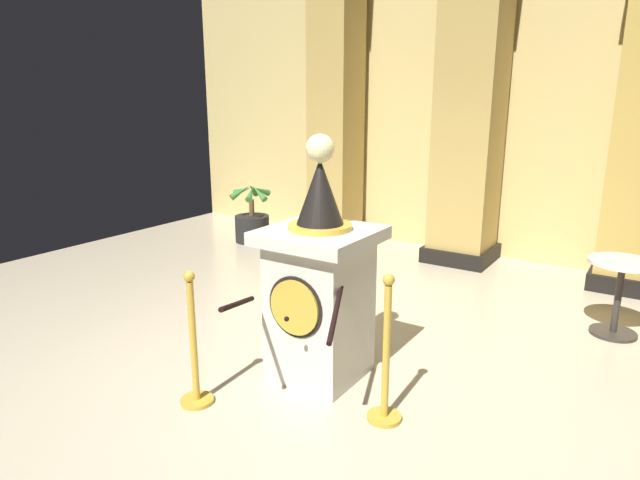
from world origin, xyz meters
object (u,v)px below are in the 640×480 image
object	(u,v)px
stanchion_near	(194,359)
potted_palm_left	(252,223)
pedestal_clock	(320,287)
stanchion_far	(386,370)
cafe_table	(619,288)

from	to	relation	value
stanchion_near	potted_palm_left	size ratio (longest dim) A/B	1.09
pedestal_clock	potted_palm_left	world-z (taller)	pedestal_clock
stanchion_far	pedestal_clock	bearing A→B (deg)	158.38
potted_palm_left	pedestal_clock	bearing A→B (deg)	-42.67
stanchion_far	potted_palm_left	size ratio (longest dim) A/B	1.14
potted_palm_left	cafe_table	world-z (taller)	potted_palm_left
stanchion_near	cafe_table	bearing A→B (deg)	51.24
pedestal_clock	cafe_table	world-z (taller)	pedestal_clock
pedestal_clock	stanchion_far	world-z (taller)	pedestal_clock
pedestal_clock	potted_palm_left	size ratio (longest dim) A/B	2.06
stanchion_near	stanchion_far	xyz separation A→B (m)	(1.24, 0.56, 0.02)
cafe_table	stanchion_far	bearing A→B (deg)	-115.59
pedestal_clock	stanchion_far	xyz separation A→B (m)	(0.72, -0.29, -0.37)
stanchion_near	pedestal_clock	bearing A→B (deg)	58.61
pedestal_clock	potted_palm_left	bearing A→B (deg)	137.33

